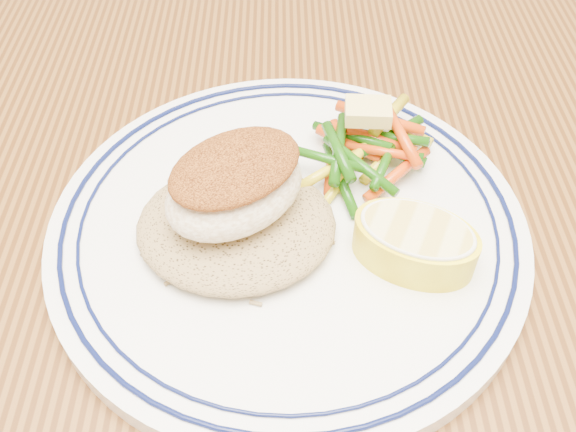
# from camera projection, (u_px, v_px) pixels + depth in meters

# --- Properties ---
(dining_table) EXTENTS (1.50, 0.90, 0.75)m
(dining_table) POSITION_uv_depth(u_px,v_px,m) (314.00, 325.00, 0.47)
(dining_table) COLOR #4B290F
(dining_table) RESTS_ON ground
(plate) EXTENTS (0.29, 0.29, 0.02)m
(plate) POSITION_uv_depth(u_px,v_px,m) (288.00, 227.00, 0.39)
(plate) COLOR white
(plate) RESTS_ON dining_table
(rice_pilaf) EXTENTS (0.12, 0.10, 0.02)m
(rice_pilaf) POSITION_uv_depth(u_px,v_px,m) (236.00, 222.00, 0.38)
(rice_pilaf) COLOR olive
(rice_pilaf) RESTS_ON plate
(fish_fillet) EXTENTS (0.10, 0.10, 0.04)m
(fish_fillet) POSITION_uv_depth(u_px,v_px,m) (235.00, 184.00, 0.36)
(fish_fillet) COLOR white
(fish_fillet) RESTS_ON rice_pilaf
(vegetable_pile) EXTENTS (0.10, 0.10, 0.03)m
(vegetable_pile) POSITION_uv_depth(u_px,v_px,m) (366.00, 148.00, 0.42)
(vegetable_pile) COLOR #164909
(vegetable_pile) RESTS_ON plate
(butter_pat) EXTENTS (0.03, 0.02, 0.01)m
(butter_pat) POSITION_uv_depth(u_px,v_px,m) (368.00, 111.00, 0.41)
(butter_pat) COLOR #F2DA76
(butter_pat) RESTS_ON vegetable_pile
(lemon_wedge) EXTENTS (0.09, 0.09, 0.03)m
(lemon_wedge) POSITION_uv_depth(u_px,v_px,m) (415.00, 242.00, 0.36)
(lemon_wedge) COLOR yellow
(lemon_wedge) RESTS_ON plate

